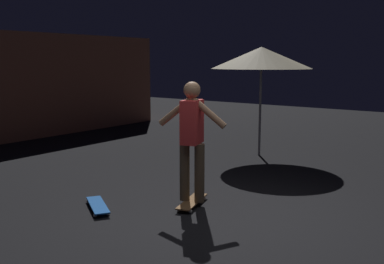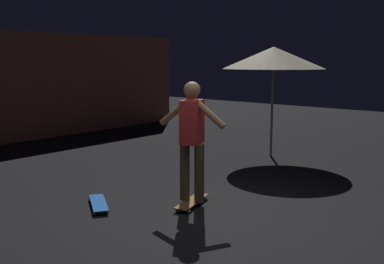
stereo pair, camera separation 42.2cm
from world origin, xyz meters
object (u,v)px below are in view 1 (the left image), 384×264
at_px(skateboard_spare, 98,205).
at_px(patio_umbrella, 261,58).
at_px(skateboard_ridden, 192,202).
at_px(skater, 192,133).

bearing_deg(skateboard_spare, patio_umbrella, -1.15).
height_order(patio_umbrella, skateboard_ridden, patio_umbrella).
xyz_separation_m(patio_umbrella, skateboard_ridden, (-3.57, -0.85, -2.02)).
bearing_deg(skater, skateboard_spare, 133.63).
bearing_deg(skater, patio_umbrella, 13.48).
bearing_deg(skateboard_spare, skateboard_ridden, -46.37).
height_order(patio_umbrella, skater, patio_umbrella).
bearing_deg(patio_umbrella, skateboard_spare, 178.85).
distance_m(patio_umbrella, skater, 3.81).
relative_size(patio_umbrella, skater, 1.38).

